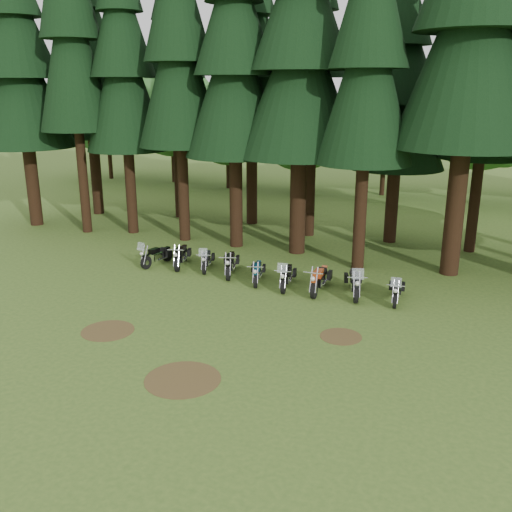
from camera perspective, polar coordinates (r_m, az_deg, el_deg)
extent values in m
plane|color=#3D5C21|center=(20.33, -4.35, -6.60)|extent=(120.00, 120.00, 0.00)
cylinder|color=black|center=(36.13, -21.49, 7.21)|extent=(0.73, 0.73, 5.51)
cone|color=black|center=(35.74, -22.42, 15.57)|extent=(5.49, 5.49, 6.89)
cone|color=black|center=(35.88, -23.03, 20.74)|extent=(4.39, 4.39, 5.82)
cylinder|color=black|center=(33.27, -16.95, 8.01)|extent=(0.52, 0.52, 6.77)
cone|color=black|center=(32.98, -17.96, 19.21)|extent=(3.92, 3.92, 8.47)
cylinder|color=black|center=(32.55, -12.44, 7.05)|extent=(0.58, 0.58, 5.53)
cone|color=black|center=(32.11, -13.06, 16.40)|extent=(4.32, 4.32, 6.91)
cone|color=black|center=(32.28, -13.46, 22.19)|extent=(3.46, 3.46, 5.83)
cylinder|color=black|center=(30.44, -7.30, 7.09)|extent=(0.58, 0.58, 5.99)
cone|color=black|center=(30.02, -7.72, 17.95)|extent=(4.32, 4.32, 7.49)
cylinder|color=black|center=(29.03, -2.02, 6.32)|extent=(0.66, 0.66, 5.57)
cone|color=black|center=(28.54, -2.13, 16.91)|extent=(4.95, 4.95, 6.96)
cone|color=black|center=(28.74, -2.21, 23.47)|extent=(3.96, 3.96, 5.87)
cylinder|color=black|center=(27.91, 4.22, 6.00)|extent=(0.77, 0.77, 5.70)
cone|color=black|center=(27.42, 4.47, 17.27)|extent=(5.81, 5.81, 7.12)
cylinder|color=black|center=(25.74, 10.42, 4.86)|extent=(0.55, 0.55, 5.71)
cone|color=black|center=(25.21, 11.10, 17.11)|extent=(4.15, 4.15, 7.14)
cylinder|color=black|center=(25.92, 19.37, 5.29)|extent=(0.80, 0.80, 6.62)
cone|color=black|center=(25.53, 20.82, 19.35)|extent=(5.98, 5.98, 8.27)
cylinder|color=black|center=(38.12, -15.75, 8.46)|extent=(0.67, 0.67, 5.87)
cone|color=black|center=(37.77, -16.45, 16.91)|extent=(5.00, 5.00, 7.33)
cone|color=black|center=(37.97, -16.92, 22.12)|extent=(4.00, 4.00, 6.19)
cylinder|color=black|center=(36.07, -7.72, 8.22)|extent=(0.60, 0.60, 5.53)
cone|color=black|center=(35.68, -8.06, 16.65)|extent=(4.52, 4.52, 6.91)
cone|color=black|center=(35.83, -8.29, 21.87)|extent=(3.62, 3.62, 5.83)
cylinder|color=black|center=(34.01, -0.42, 7.88)|extent=(0.65, 0.65, 5.55)
cone|color=black|center=(33.60, -0.44, 16.88)|extent=(4.85, 4.85, 6.94)
cone|color=black|center=(33.76, -0.45, 22.45)|extent=(3.88, 3.88, 5.86)
cylinder|color=black|center=(31.35, 5.41, 7.00)|extent=(0.58, 0.58, 5.52)
cone|color=black|center=(30.89, 5.69, 16.71)|extent=(4.35, 4.35, 6.90)
cone|color=black|center=(31.06, 5.88, 22.73)|extent=(3.48, 3.48, 5.83)
cylinder|color=black|center=(30.79, 13.47, 5.66)|extent=(0.66, 0.66, 4.70)
cone|color=black|center=(30.28, 14.06, 14.03)|extent=(4.94, 4.94, 5.87)
cone|color=black|center=(30.29, 14.45, 19.26)|extent=(3.95, 3.95, 4.96)
cone|color=black|center=(30.49, 14.78, 23.39)|extent=(2.77, 2.77, 3.91)
cylinder|color=black|center=(30.03, 21.06, 5.56)|extent=(0.53, 0.53, 5.56)
cone|color=black|center=(29.56, 22.18, 15.73)|extent=(3.94, 3.94, 6.95)
cone|color=black|center=(29.75, 22.92, 22.03)|extent=(3.15, 3.15, 5.87)
cylinder|color=black|center=(52.63, -14.39, 9.32)|extent=(0.36, 0.36, 3.33)
sphere|color=#2B6427|center=(52.27, -14.75, 14.15)|extent=(7.78, 7.78, 7.78)
sphere|color=#2B6427|center=(50.81, -14.04, 13.25)|extent=(5.55, 5.55, 5.55)
cylinder|color=black|center=(49.73, -8.24, 9.24)|extent=(0.36, 0.36, 3.29)
sphere|color=#2B6427|center=(49.36, -8.46, 14.29)|extent=(7.69, 7.69, 7.69)
sphere|color=#2B6427|center=(47.98, -7.56, 13.34)|extent=(5.49, 5.49, 5.49)
cylinder|color=black|center=(46.31, -2.77, 8.53)|extent=(0.36, 0.36, 2.80)
sphere|color=#2B6427|center=(45.93, -2.84, 13.14)|extent=(6.53, 6.53, 6.53)
sphere|color=#2B6427|center=(44.84, -1.90, 12.22)|extent=(4.67, 4.67, 4.67)
cylinder|color=black|center=(44.59, 4.21, 8.02)|extent=(0.36, 0.36, 2.55)
sphere|color=#2B6427|center=(44.20, 4.31, 12.38)|extent=(5.95, 5.95, 5.95)
sphere|color=#2B6427|center=(43.31, 5.33, 11.47)|extent=(4.25, 4.25, 4.25)
cylinder|color=black|center=(44.30, 12.54, 7.55)|extent=(0.36, 0.36, 2.47)
sphere|color=#2B6427|center=(43.91, 12.82, 11.79)|extent=(5.76, 5.76, 5.76)
sphere|color=#2B6427|center=(43.16, 13.94, 10.87)|extent=(4.12, 4.12, 4.12)
cylinder|color=black|center=(43.13, 21.20, 7.29)|extent=(0.36, 0.36, 3.52)
sphere|color=#2B6427|center=(42.70, 21.87, 13.50)|extent=(8.21, 8.21, 8.21)
sphere|color=#2B6427|center=(41.81, 23.69, 12.11)|extent=(5.87, 5.87, 5.87)
cylinder|color=#4C3D1E|center=(20.24, -14.60, -7.23)|extent=(1.80, 1.80, 0.01)
cylinder|color=#4C3D1E|center=(19.38, 8.48, -7.96)|extent=(1.40, 1.40, 0.01)
cylinder|color=#4C3D1E|center=(16.74, -7.34, -12.13)|extent=(2.20, 2.20, 0.01)
cylinder|color=black|center=(26.32, -10.93, -0.64)|extent=(0.25, 0.62, 0.61)
cylinder|color=black|center=(27.31, -8.86, 0.10)|extent=(0.25, 0.62, 0.61)
cube|color=silver|center=(26.82, -9.82, -0.07)|extent=(0.38, 0.68, 0.31)
cube|color=black|center=(26.58, -10.16, 0.50)|extent=(0.37, 0.55, 0.22)
cube|color=black|center=(26.89, -9.54, 0.64)|extent=(0.37, 0.55, 0.11)
cube|color=silver|center=(25.90, -11.45, 0.93)|extent=(0.40, 0.19, 0.36)
cylinder|color=black|center=(25.72, -7.88, -0.83)|extent=(0.33, 0.69, 0.67)
cylinder|color=black|center=(27.20, -7.16, 0.17)|extent=(0.33, 0.69, 0.67)
cube|color=silver|center=(26.48, -7.49, -0.09)|extent=(0.48, 0.77, 0.35)
cube|color=black|center=(26.15, -7.63, 0.53)|extent=(0.46, 0.63, 0.24)
cube|color=black|center=(26.60, -7.41, 0.73)|extent=(0.46, 0.63, 0.12)
cylinder|color=black|center=(25.22, -5.19, -1.19)|extent=(0.31, 0.60, 0.59)
cylinder|color=black|center=(26.54, -4.77, -0.26)|extent=(0.31, 0.60, 0.59)
cube|color=silver|center=(25.90, -4.97, -0.52)|extent=(0.44, 0.68, 0.31)
cube|color=#232329|center=(25.60, -5.05, 0.04)|extent=(0.41, 0.55, 0.22)
cube|color=black|center=(26.01, -4.92, 0.22)|extent=(0.41, 0.55, 0.11)
cube|color=silver|center=(24.73, -5.33, 0.38)|extent=(0.39, 0.23, 0.36)
cylinder|color=black|center=(24.36, -2.79, -1.69)|extent=(0.35, 0.69, 0.68)
cylinder|color=black|center=(25.87, -2.41, -0.57)|extent=(0.35, 0.69, 0.68)
cube|color=silver|center=(25.13, -2.58, -0.88)|extent=(0.50, 0.78, 0.35)
cube|color=black|center=(24.80, -2.65, -0.23)|extent=(0.47, 0.64, 0.25)
cube|color=black|center=(25.26, -2.54, 0.00)|extent=(0.47, 0.64, 0.12)
cylinder|color=black|center=(23.47, -0.04, -2.50)|extent=(0.30, 0.62, 0.61)
cylinder|color=black|center=(24.81, 0.28, -1.41)|extent=(0.30, 0.62, 0.61)
cube|color=silver|center=(24.16, 0.13, -1.72)|extent=(0.43, 0.69, 0.31)
cube|color=navy|center=(23.85, 0.09, -1.12)|extent=(0.41, 0.56, 0.22)
cube|color=black|center=(24.26, 0.18, -0.90)|extent=(0.41, 0.56, 0.11)
cylinder|color=black|center=(22.85, 2.75, -3.02)|extent=(0.24, 0.65, 0.64)
cylinder|color=black|center=(24.25, 3.34, -1.85)|extent=(0.24, 0.65, 0.64)
cube|color=silver|center=(23.57, 3.08, -2.18)|extent=(0.38, 0.71, 0.33)
cube|color=black|center=(23.25, 3.00, -1.55)|extent=(0.37, 0.57, 0.23)
cube|color=black|center=(23.67, 3.18, -1.30)|extent=(0.37, 0.57, 0.12)
cube|color=silver|center=(22.31, 2.66, -1.20)|extent=(0.42, 0.19, 0.38)
cylinder|color=black|center=(22.42, 5.84, -3.39)|extent=(0.18, 0.71, 0.71)
cylinder|color=black|center=(23.95, 6.81, -2.09)|extent=(0.18, 0.71, 0.71)
cube|color=silver|center=(23.20, 6.38, -2.45)|extent=(0.33, 0.76, 0.36)
cube|color=#CE4B1C|center=(22.85, 6.26, -1.73)|extent=(0.34, 0.60, 0.26)
cube|color=black|center=(23.32, 6.54, -1.47)|extent=(0.34, 0.60, 0.13)
cylinder|color=black|center=(22.19, 9.96, -3.80)|extent=(0.35, 0.71, 0.70)
cylinder|color=black|center=(23.72, 9.62, -2.41)|extent=(0.35, 0.71, 0.70)
cube|color=silver|center=(22.97, 9.79, -2.81)|extent=(0.50, 0.79, 0.36)
cube|color=black|center=(22.62, 9.88, -2.11)|extent=(0.47, 0.65, 0.25)
cube|color=black|center=(23.09, 9.78, -1.82)|extent=(0.47, 0.65, 0.13)
cube|color=silver|center=(21.59, 10.16, -1.76)|extent=(0.46, 0.26, 0.42)
cylinder|color=black|center=(22.00, 13.73, -4.35)|extent=(0.19, 0.61, 0.61)
cylinder|color=black|center=(23.34, 13.92, -3.12)|extent=(0.19, 0.61, 0.61)
cube|color=silver|center=(22.68, 13.84, -3.48)|extent=(0.32, 0.66, 0.31)
cube|color=black|center=(22.38, 13.87, -2.87)|extent=(0.32, 0.53, 0.22)
cube|color=black|center=(22.79, 13.92, -2.61)|extent=(0.32, 0.53, 0.11)
cube|color=silver|center=(21.47, 13.83, -2.57)|extent=(0.39, 0.15, 0.36)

